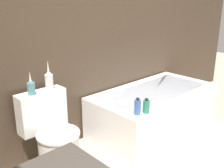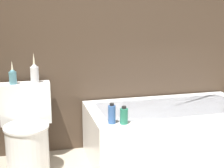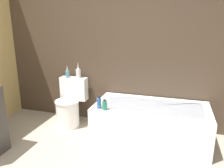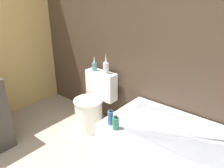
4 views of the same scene
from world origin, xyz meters
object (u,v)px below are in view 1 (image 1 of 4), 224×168
vase_gold (31,87)px  shampoo_bottle_short (146,106)px  vase_silver (49,80)px  bathtub (154,110)px  toilet (54,140)px  shampoo_bottle_tall (137,107)px

vase_gold → shampoo_bottle_short: vase_gold is taller
vase_gold → vase_silver: (0.18, 0.02, 0.02)m
vase_silver → shampoo_bottle_short: (0.64, -0.60, -0.26)m
vase_gold → bathtub: bearing=-10.7°
toilet → shampoo_bottle_short: toilet is taller
toilet → shampoo_bottle_short: (0.74, -0.44, 0.24)m
vase_silver → shampoo_bottle_short: size_ratio=1.88×
shampoo_bottle_short → vase_gold: bearing=144.7°
bathtub → vase_gold: (-1.39, 0.26, 0.55)m
toilet → shampoo_bottle_tall: toilet is taller
vase_silver → shampoo_bottle_tall: vase_silver is taller
bathtub → shampoo_bottle_tall: bearing=-155.5°
shampoo_bottle_tall → vase_gold: bearing=143.1°
bathtub → toilet: (-1.29, 0.11, 0.07)m
shampoo_bottle_tall → shampoo_bottle_short: bearing=-19.6°
shampoo_bottle_tall → shampoo_bottle_short: shampoo_bottle_tall is taller
bathtub → vase_silver: bearing=167.0°
bathtub → shampoo_bottle_tall: (-0.65, -0.29, 0.32)m
vase_silver → shampoo_bottle_short: vase_silver is taller
bathtub → vase_silver: 1.36m
vase_silver → shampoo_bottle_tall: (0.56, -0.57, -0.25)m
bathtub → shampoo_bottle_tall: size_ratio=9.43×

